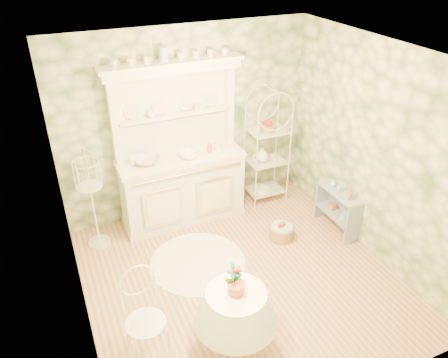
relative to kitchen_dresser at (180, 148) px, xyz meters
name	(u,v)px	position (x,y,z in m)	size (l,w,h in m)	color
floor	(240,279)	(0.20, -1.52, -1.15)	(3.60, 3.60, 0.00)	tan
ceiling	(246,58)	(0.20, -1.52, 1.56)	(3.60, 3.60, 0.00)	white
wall_left	(69,224)	(-1.60, -1.52, 0.21)	(3.60, 3.60, 0.00)	beige
wall_right	(376,154)	(2.00, -1.52, 0.21)	(3.60, 3.60, 0.00)	beige
wall_back	(186,124)	(0.20, 0.28, 0.21)	(3.60, 3.60, 0.00)	beige
wall_front	(348,297)	(0.20, -3.32, 0.21)	(3.60, 3.60, 0.00)	beige
kitchen_dresser	(180,148)	(0.00, 0.00, 0.00)	(1.87, 0.61, 2.29)	white
bakers_rack	(267,148)	(1.35, 0.00, -0.26)	(0.55, 0.39, 1.76)	white
side_shelf	(337,212)	(1.88, -1.14, -0.86)	(0.24, 0.65, 0.56)	#8795AC
round_table	(236,318)	(-0.27, -2.37, -0.77)	(0.69, 0.69, 0.75)	white
cafe_chair	(146,326)	(-1.12, -2.13, -0.74)	(0.36, 0.36, 0.80)	white
birdcage_stand	(92,199)	(-1.26, -0.12, -0.42)	(0.34, 0.34, 1.45)	white
floor_basket	(282,232)	(1.07, -1.02, -1.04)	(0.32, 0.32, 0.21)	#9E764D
lace_rug	(198,262)	(-0.18, -1.04, -1.14)	(1.24, 1.24, 0.01)	white
bowl_floral	(148,163)	(-0.46, -0.01, -0.13)	(0.33, 0.33, 0.08)	white
bowl_white	(189,157)	(0.10, -0.07, -0.13)	(0.26, 0.26, 0.08)	white
cup_left	(152,115)	(-0.31, 0.16, 0.47)	(0.12, 0.12, 0.09)	white
cup_right	(197,108)	(0.32, 0.14, 0.47)	(0.11, 0.11, 0.10)	white
potted_geranium	(234,281)	(-0.28, -2.34, -0.29)	(0.17, 0.12, 0.32)	#3F7238
bottle_amber	(350,195)	(1.88, -1.33, -0.46)	(0.07, 0.07, 0.18)	#B7582C
bottle_blue	(339,189)	(1.88, -1.11, -0.49)	(0.05, 0.05, 0.12)	#88AED9
bottle_glass	(333,184)	(1.88, -0.97, -0.50)	(0.08, 0.08, 0.10)	silver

